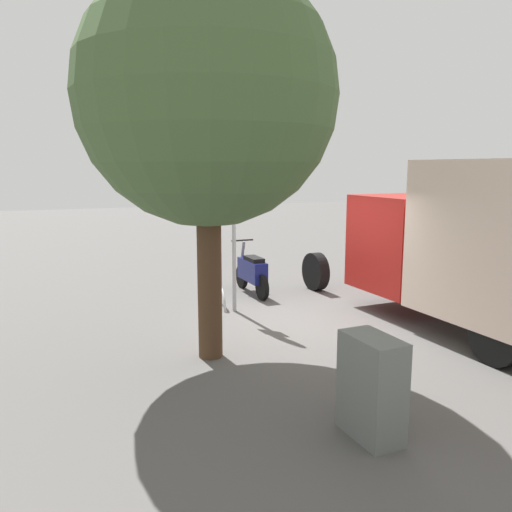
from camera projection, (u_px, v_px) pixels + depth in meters
The scene contains 6 objects.
ground_plane at pixel (301, 324), 9.76m from camera, with size 60.00×60.00×0.00m, color #524F4E.
motorcycle at pixel (252, 272), 11.96m from camera, with size 1.81×0.55×1.20m.
stop_sign at pixel (233, 205), 10.25m from camera, with size 0.71×0.33×3.26m.
street_tree at pixel (207, 97), 7.43m from camera, with size 3.78×3.78×5.81m.
utility_cabinet at pixel (371, 387), 5.59m from camera, with size 0.76×0.41×1.14m, color slate.
bike_rack_hoop at pixel (222, 307), 10.93m from camera, with size 0.85×0.85×0.05m, color #B7B7BC.
Camera 1 is at (-8.43, 4.23, 2.92)m, focal length 36.33 mm.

